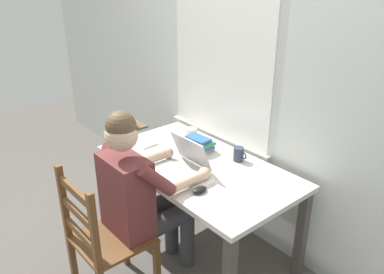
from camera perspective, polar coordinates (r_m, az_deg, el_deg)
ground_plane at (r=3.09m, az=0.74°, el=-15.61°), size 8.00×8.00×0.00m
back_wall at (r=2.79m, az=8.17°, el=9.88°), size 6.00×0.08×2.60m
desk at (r=2.74m, az=0.81°, el=-5.64°), size 1.41×0.77×0.70m
seated_person at (r=2.47m, az=-7.42°, el=-7.91°), size 0.50×0.60×1.23m
wooden_chair at (r=2.49m, az=-12.68°, el=-14.34°), size 0.42×0.42×0.92m
laptop at (r=2.59m, az=-1.78°, el=-3.89°), size 0.33×0.32×0.22m
computer_mouse at (r=2.38m, az=1.10°, el=-7.66°), size 0.06×0.10×0.03m
coffee_mug_white at (r=3.05m, az=-0.02°, el=0.44°), size 0.12×0.08×0.09m
coffee_mug_dark at (r=2.74m, az=6.79°, el=-2.47°), size 0.11×0.07×0.10m
book_stack_main at (r=2.87m, az=1.14°, el=-1.00°), size 0.20×0.16×0.10m
paper_pile_near_laptop at (r=3.04m, az=-7.26°, el=-0.59°), size 0.25×0.15×0.02m
paper_pile_back_corner at (r=2.50m, az=0.07°, el=-6.15°), size 0.26×0.18×0.02m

